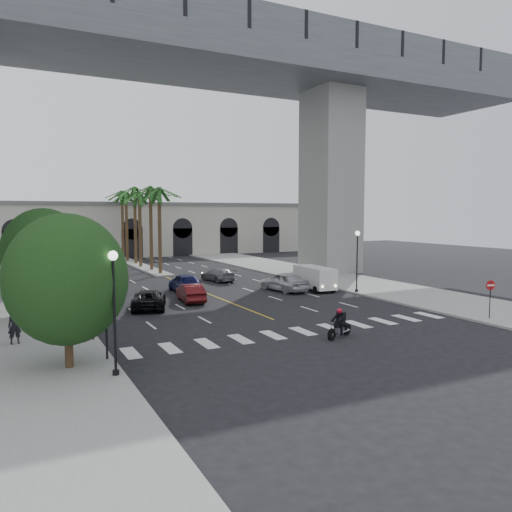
{
  "coord_description": "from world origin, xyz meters",
  "views": [
    {
      "loc": [
        -15.35,
        -25.74,
        6.91
      ],
      "look_at": [
        0.74,
        6.0,
        3.79
      ],
      "focal_mm": 35.0,
      "sensor_mm": 36.0,
      "label": 1
    }
  ],
  "objects": [
    {
      "name": "ground",
      "position": [
        0.0,
        0.0,
        0.0
      ],
      "size": [
        140.0,
        140.0,
        0.0
      ],
      "primitive_type": "plane",
      "color": "black",
      "rests_on": "ground"
    },
    {
      "name": "sidewalk_left",
      "position": [
        -15.0,
        15.0,
        0.07
      ],
      "size": [
        8.0,
        100.0,
        0.15
      ],
      "primitive_type": "cube",
      "color": "gray",
      "rests_on": "ground"
    },
    {
      "name": "sidewalk_right",
      "position": [
        15.0,
        15.0,
        0.07
      ],
      "size": [
        8.0,
        100.0,
        0.15
      ],
      "primitive_type": "cube",
      "color": "gray",
      "rests_on": "ground"
    },
    {
      "name": "median",
      "position": [
        0.0,
        38.0,
        0.1
      ],
      "size": [
        2.0,
        24.0,
        0.2
      ],
      "primitive_type": "cube",
      "color": "gray",
      "rests_on": "ground"
    },
    {
      "name": "pier_building",
      "position": [
        0.0,
        55.0,
        4.27
      ],
      "size": [
        71.0,
        10.5,
        8.5
      ],
      "color": "beige",
      "rests_on": "ground"
    },
    {
      "name": "bridge",
      "position": [
        3.42,
        22.0,
        18.51
      ],
      "size": [
        75.0,
        13.0,
        26.0
      ],
      "color": "gray",
      "rests_on": "ground"
    },
    {
      "name": "palm_a",
      "position": [
        0.0,
        28.0,
        9.1
      ],
      "size": [
        3.2,
        3.2,
        10.3
      ],
      "color": "#47331E",
      "rests_on": "ground"
    },
    {
      "name": "palm_b",
      "position": [
        0.1,
        32.0,
        9.37
      ],
      "size": [
        3.2,
        3.2,
        10.6
      ],
      "color": "#47331E",
      "rests_on": "ground"
    },
    {
      "name": "palm_c",
      "position": [
        -0.2,
        36.0,
        8.91
      ],
      "size": [
        3.2,
        3.2,
        10.1
      ],
      "color": "#47331E",
      "rests_on": "ground"
    },
    {
      "name": "palm_d",
      "position": [
        0.15,
        40.0,
        9.65
      ],
      "size": [
        3.2,
        3.2,
        10.9
      ],
      "color": "#47331E",
      "rests_on": "ground"
    },
    {
      "name": "palm_e",
      "position": [
        -0.1,
        44.0,
        9.19
      ],
      "size": [
        3.2,
        3.2,
        10.4
      ],
      "color": "#47331E",
      "rests_on": "ground"
    },
    {
      "name": "palm_f",
      "position": [
        0.2,
        48.0,
        9.46
      ],
      "size": [
        3.2,
        3.2,
        10.7
      ],
      "color": "#47331E",
      "rests_on": "ground"
    },
    {
      "name": "street_tree_near",
      "position": [
        -13.0,
        -3.0,
        4.02
      ],
      "size": [
        5.2,
        5.2,
        6.89
      ],
      "color": "#382616",
      "rests_on": "ground"
    },
    {
      "name": "street_tree_mid",
      "position": [
        -13.0,
        10.0,
        4.21
      ],
      "size": [
        5.44,
        5.44,
        7.21
      ],
      "color": "#382616",
      "rests_on": "ground"
    },
    {
      "name": "street_tree_far",
      "position": [
        -13.0,
        22.0,
        3.9
      ],
      "size": [
        5.04,
        5.04,
        6.68
      ],
      "color": "#382616",
      "rests_on": "ground"
    },
    {
      "name": "lamp_post_left_near",
      "position": [
        -11.4,
        -5.0,
        3.22
      ],
      "size": [
        0.4,
        0.4,
        5.35
      ],
      "color": "black",
      "rests_on": "ground"
    },
    {
      "name": "lamp_post_left_far",
      "position": [
        -11.4,
        16.0,
        3.22
      ],
      "size": [
        0.4,
        0.4,
        5.35
      ],
      "color": "black",
      "rests_on": "ground"
    },
    {
      "name": "lamp_post_right",
      "position": [
        11.4,
        8.0,
        3.22
      ],
      "size": [
        0.4,
        0.4,
        5.35
      ],
      "color": "black",
      "rests_on": "ground"
    },
    {
      "name": "traffic_signal_near",
      "position": [
        -11.3,
        -2.5,
        2.51
      ],
      "size": [
        0.25,
        0.18,
        3.65
      ],
      "color": "black",
      "rests_on": "ground"
    },
    {
      "name": "traffic_signal_far",
      "position": [
        -11.3,
        1.5,
        2.51
      ],
      "size": [
        0.25,
        0.18,
        3.65
      ],
      "color": "black",
      "rests_on": "ground"
    },
    {
      "name": "motorcycle_rider",
      "position": [
        1.04,
        -3.69,
        0.75
      ],
      "size": [
        2.17,
        1.01,
        1.66
      ],
      "rotation": [
        0.0,
        0.0,
        0.4
      ],
      "color": "black",
      "rests_on": "ground"
    },
    {
      "name": "car_a",
      "position": [
        6.47,
        11.84,
        0.86
      ],
      "size": [
        2.69,
        5.27,
        1.72
      ],
      "primitive_type": "imported",
      "rotation": [
        0.0,
        0.0,
        3.28
      ],
      "color": "#B6B5BB",
      "rests_on": "ground"
    },
    {
      "name": "car_b",
      "position": [
        -2.6,
        10.62,
        0.71
      ],
      "size": [
        1.98,
        4.45,
        1.42
      ],
      "primitive_type": "imported",
      "rotation": [
        0.0,
        0.0,
        3.03
      ],
      "color": "#4E0F11",
      "rests_on": "ground"
    },
    {
      "name": "car_c",
      "position": [
        -6.19,
        9.35,
        0.69
      ],
      "size": [
        3.66,
        5.39,
        1.37
      ],
      "primitive_type": "imported",
      "rotation": [
        0.0,
        0.0,
        2.83
      ],
      "color": "black",
      "rests_on": "ground"
    },
    {
      "name": "car_d",
      "position": [
        3.74,
        20.43,
        0.67
      ],
      "size": [
        2.48,
        4.84,
        1.35
      ],
      "primitive_type": "imported",
      "rotation": [
        0.0,
        0.0,
        3.27
      ],
      "color": "slate",
      "rests_on": "ground"
    },
    {
      "name": "car_e",
      "position": [
        -1.52,
        15.15,
        0.84
      ],
      "size": [
        2.25,
        5.02,
        1.68
      ],
      "primitive_type": "imported",
      "rotation": [
        0.0,
        0.0,
        3.09
      ],
      "color": "#0D103F",
      "rests_on": "ground"
    },
    {
      "name": "cargo_van",
      "position": [
        9.22,
        11.13,
        1.16
      ],
      "size": [
        2.27,
        5.02,
        2.09
      ],
      "rotation": [
        0.0,
        0.0,
        -0.07
      ],
      "color": "silver",
      "rests_on": "ground"
    },
    {
      "name": "pedestrian_a",
      "position": [
        -15.03,
        2.4,
        1.07
      ],
      "size": [
        0.73,
        0.54,
        1.83
      ],
      "primitive_type": "imported",
      "rotation": [
        0.0,
        0.0,
        0.16
      ],
      "color": "black",
      "rests_on": "sidewalk_left"
    },
    {
      "name": "do_not_enter_sign",
      "position": [
        12.19,
        -4.47,
        1.89
      ],
      "size": [
        0.62,
        0.21,
        2.6
      ],
      "rotation": [
        0.0,
        0.0,
        -0.28
      ],
      "color": "black",
      "rests_on": "ground"
    }
  ]
}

